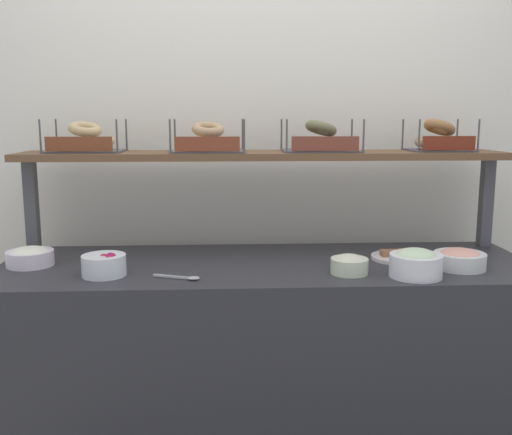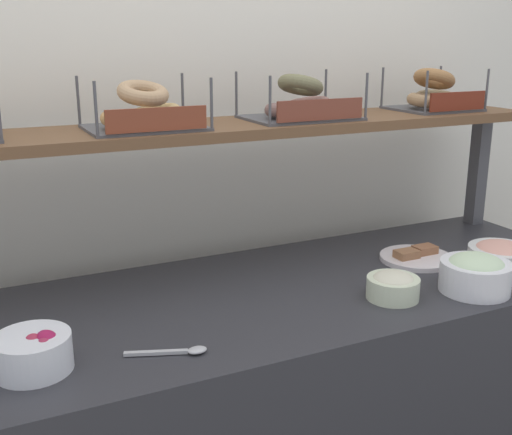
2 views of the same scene
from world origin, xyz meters
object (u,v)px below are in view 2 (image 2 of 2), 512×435
at_px(bagel_basket_poppy, 300,104).
at_px(bagel_basket_everything, 433,96).
at_px(bagel_basket_sesame, 144,113).
at_px(bowl_lox_spread, 501,255).
at_px(bowl_scallion_spread, 475,273).
at_px(bowl_potato_salad, 393,285).
at_px(bowl_beet_salad, 34,352).
at_px(serving_spoon_near_plate, 179,351).
at_px(serving_plate_white, 416,257).

height_order(bagel_basket_poppy, bagel_basket_everything, bagel_basket_everything).
bearing_deg(bagel_basket_sesame, bowl_lox_spread, -21.22).
height_order(bowl_lox_spread, bagel_basket_everything, bagel_basket_everything).
distance_m(bowl_lox_spread, bowl_scallion_spread, 0.24).
relative_size(bowl_lox_spread, bagel_basket_sesame, 0.63).
height_order(bowl_potato_salad, bagel_basket_everything, bagel_basket_everything).
height_order(bowl_beet_salad, bagel_basket_poppy, bagel_basket_poppy).
distance_m(serving_spoon_near_plate, bagel_basket_sesame, 0.67).
height_order(serving_plate_white, serving_spoon_near_plate, serving_plate_white).
bearing_deg(bagel_basket_sesame, bagel_basket_poppy, 0.70).
bearing_deg(bagel_basket_sesame, bowl_potato_salad, -38.81).
height_order(bagel_basket_sesame, bagel_basket_poppy, bagel_basket_poppy).
distance_m(serving_plate_white, serving_spoon_near_plate, 0.90).
xyz_separation_m(bowl_potato_salad, bagel_basket_everything, (0.48, 0.46, 0.44)).
xyz_separation_m(bowl_lox_spread, serving_spoon_near_plate, (-1.06, -0.10, -0.03)).
bearing_deg(bowl_lox_spread, serving_spoon_near_plate, -174.70).
bearing_deg(bowl_beet_salad, serving_spoon_near_plate, -12.43).
bearing_deg(bagel_basket_poppy, serving_spoon_near_plate, -139.62).
distance_m(bagel_basket_poppy, bagel_basket_everything, 0.53).
bearing_deg(bagel_basket_everything, bowl_beet_salad, -162.55).
relative_size(bowl_lox_spread, bowl_scallion_spread, 1.02).
xyz_separation_m(serving_plate_white, serving_spoon_near_plate, (-0.87, -0.25, -0.00)).
relative_size(serving_plate_white, bagel_basket_poppy, 0.68).
bearing_deg(bagel_basket_poppy, bagel_basket_sesame, -179.30).
bearing_deg(serving_plate_white, bowl_beet_salad, -170.70).
height_order(bowl_beet_salad, bagel_basket_everything, bagel_basket_everything).
relative_size(bowl_potato_salad, bagel_basket_poppy, 0.42).
relative_size(bowl_beet_salad, bagel_basket_everything, 0.58).
distance_m(bowl_lox_spread, bagel_basket_everything, 0.60).
distance_m(bowl_beet_salad, bagel_basket_sesame, 0.71).
bearing_deg(bowl_scallion_spread, serving_spoon_near_plate, 179.37).
relative_size(bowl_potato_salad, bowl_scallion_spread, 0.73).
xyz_separation_m(bowl_scallion_spread, bagel_basket_everything, (0.25, 0.51, 0.43)).
xyz_separation_m(bagel_basket_sesame, bagel_basket_everything, (1.02, 0.03, 0.00)).
relative_size(serving_plate_white, bagel_basket_sesame, 0.72).
height_order(bowl_potato_salad, bowl_scallion_spread, bowl_scallion_spread).
height_order(serving_spoon_near_plate, bagel_basket_everything, bagel_basket_everything).
bearing_deg(bowl_beet_salad, serving_plate_white, 9.30).
xyz_separation_m(bowl_potato_salad, bowl_scallion_spread, (0.23, -0.06, 0.02)).
bearing_deg(serving_plate_white, bagel_basket_poppy, 142.35).
xyz_separation_m(bowl_potato_salad, bagel_basket_sesame, (-0.54, 0.43, 0.44)).
xyz_separation_m(serving_spoon_near_plate, bagel_basket_sesame, (0.08, 0.48, 0.47)).
bearing_deg(serving_spoon_near_plate, serving_plate_white, 16.39).
distance_m(bowl_scallion_spread, serving_spoon_near_plate, 0.85).
relative_size(bowl_scallion_spread, serving_spoon_near_plate, 1.10).
xyz_separation_m(bowl_scallion_spread, bagel_basket_poppy, (-0.28, 0.49, 0.42)).
xyz_separation_m(serving_plate_white, bagel_basket_poppy, (-0.30, 0.23, 0.46)).
relative_size(bowl_potato_salad, bagel_basket_everything, 0.50).
bearing_deg(bowl_scallion_spread, bowl_lox_spread, 27.21).
relative_size(bowl_scallion_spread, serving_plate_white, 0.85).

